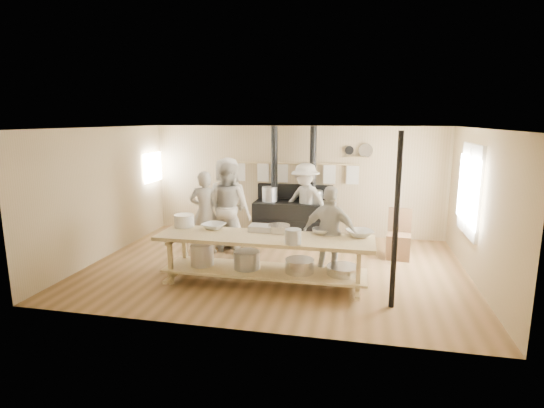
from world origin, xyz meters
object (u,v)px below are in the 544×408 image
object	(u,v)px
cook_right	(330,235)
stove	(292,216)
cook_center	(228,203)
roasting_pan	(263,228)
prep_table	(264,255)
cook_left	(228,207)
chair	(398,244)
cook_far_left	(205,212)
cook_by_window	(305,202)

from	to	relation	value
cook_right	stove	bearing A→B (deg)	-55.43
cook_center	roasting_pan	world-z (taller)	cook_center
prep_table	cook_right	bearing A→B (deg)	19.17
prep_table	cook_right	xyz separation A→B (m)	(1.07, 0.37, 0.31)
cook_left	cook_right	distance (m)	2.61
cook_left	roasting_pan	distance (m)	1.75
cook_right	chair	xyz separation A→B (m)	(1.26, 1.57, -0.54)
prep_table	cook_center	distance (m)	2.33
cook_right	roasting_pan	world-z (taller)	cook_right
cook_far_left	cook_center	world-z (taller)	cook_center
cook_by_window	roasting_pan	size ratio (longest dim) A/B	3.93
cook_far_left	chair	xyz separation A→B (m)	(3.92, 0.45, -0.57)
cook_by_window	chair	bearing A→B (deg)	-2.16
chair	roasting_pan	xyz separation A→B (m)	(-2.43, -1.61, 0.61)
prep_table	cook_by_window	bearing A→B (deg)	83.57
cook_by_window	roasting_pan	distance (m)	2.55
cook_by_window	roasting_pan	world-z (taller)	cook_by_window
prep_table	cook_far_left	xyz separation A→B (m)	(-1.59, 1.49, 0.34)
cook_center	roasting_pan	size ratio (longest dim) A/B	4.33
cook_center	chair	xyz separation A→B (m)	(3.56, 0.02, -0.69)
cook_far_left	cook_left	size ratio (longest dim) A/B	0.91
cook_center	cook_by_window	xyz separation A→B (m)	(1.55, 0.93, -0.09)
stove	prep_table	bearing A→B (deg)	-90.04
chair	cook_center	bearing A→B (deg)	-173.46
cook_by_window	roasting_pan	bearing A→B (deg)	-77.10
prep_table	cook_far_left	size ratio (longest dim) A/B	2.09
stove	cook_right	bearing A→B (deg)	-67.98
cook_far_left	roasting_pan	distance (m)	1.89
cook_center	cook_by_window	size ratio (longest dim) A/B	1.10
cook_left	cook_right	world-z (taller)	cook_left
cook_left	cook_by_window	bearing A→B (deg)	-125.97
chair	roasting_pan	bearing A→B (deg)	-140.25
cook_far_left	chair	size ratio (longest dim) A/B	1.73
cook_by_window	cook_far_left	bearing A→B (deg)	-122.29
stove	chair	distance (m)	2.58
stove	chair	bearing A→B (deg)	-24.85
roasting_pan	chair	bearing A→B (deg)	33.54
chair	prep_table	bearing A→B (deg)	-134.08
cook_center	roasting_pan	bearing A→B (deg)	131.66
cook_by_window	cook_center	bearing A→B (deg)	-126.78
stove	chair	xyz separation A→B (m)	(2.33, -1.08, -0.23)
cook_right	cook_by_window	xyz separation A→B (m)	(-0.75, 2.48, 0.06)
cook_center	chair	world-z (taller)	cook_center
stove	cook_right	distance (m)	2.87
roasting_pan	cook_by_window	bearing A→B (deg)	80.68
cook_center	cook_right	distance (m)	2.78
chair	cook_by_window	bearing A→B (deg)	161.82
prep_table	cook_by_window	distance (m)	2.89
cook_far_left	cook_by_window	distance (m)	2.34
prep_table	cook_center	bearing A→B (deg)	122.70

